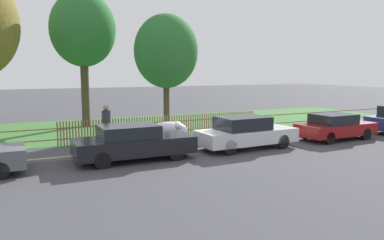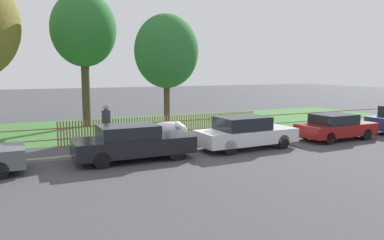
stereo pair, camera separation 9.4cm
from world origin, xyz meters
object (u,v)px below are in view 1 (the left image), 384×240
at_px(pedestrian_near_fence, 106,123).
at_px(parked_car_red_compact, 335,126).
at_px(tree_mid_park, 166,52).
at_px(covered_motorcycle, 169,131).
at_px(parked_car_navy_estate, 245,132).
at_px(parked_car_black_saloon, 133,142).
at_px(tree_behind_motorcycle, 83,30).

bearing_deg(pedestrian_near_fence, parked_car_red_compact, 45.78).
bearing_deg(tree_mid_park, pedestrian_near_fence, -144.55).
height_order(parked_car_red_compact, tree_mid_park, tree_mid_park).
xyz_separation_m(covered_motorcycle, pedestrian_near_fence, (-2.55, 1.10, 0.38)).
height_order(parked_car_navy_estate, pedestrian_near_fence, pedestrian_near_fence).
bearing_deg(covered_motorcycle, parked_car_navy_estate, -28.49).
height_order(tree_mid_park, pedestrian_near_fence, tree_mid_park).
xyz_separation_m(parked_car_black_saloon, tree_mid_park, (3.63, 5.77, 3.73)).
xyz_separation_m(parked_car_red_compact, covered_motorcycle, (-8.05, 1.95, 0.03)).
height_order(tree_behind_motorcycle, tree_mid_park, tree_behind_motorcycle).
bearing_deg(pedestrian_near_fence, tree_mid_park, 97.27).
bearing_deg(tree_behind_motorcycle, parked_car_navy_estate, -62.58).
distance_m(parked_car_navy_estate, pedestrian_near_fence, 6.18).
bearing_deg(parked_car_black_saloon, tree_behind_motorcycle, 90.23).
relative_size(parked_car_black_saloon, tree_behind_motorcycle, 0.56).
xyz_separation_m(parked_car_black_saloon, parked_car_red_compact, (10.25, -0.12, -0.04)).
relative_size(tree_mid_park, pedestrian_near_fence, 3.44).
xyz_separation_m(parked_car_black_saloon, parked_car_navy_estate, (5.05, -0.03, 0.02)).
xyz_separation_m(parked_car_red_compact, tree_mid_park, (-6.61, 5.89, 3.77)).
distance_m(parked_car_black_saloon, parked_car_navy_estate, 5.05).
bearing_deg(parked_car_black_saloon, pedestrian_near_fence, 96.64).
relative_size(parked_car_navy_estate, covered_motorcycle, 2.22).
height_order(parked_car_red_compact, tree_behind_motorcycle, tree_behind_motorcycle).
bearing_deg(tree_mid_park, parked_car_red_compact, -41.68).
xyz_separation_m(parked_car_navy_estate, parked_car_red_compact, (5.20, -0.08, -0.06)).
bearing_deg(parked_car_red_compact, covered_motorcycle, 164.32).
bearing_deg(parked_car_black_saloon, tree_mid_park, 57.54).
bearing_deg(parked_car_red_compact, parked_car_black_saloon, 177.30).
bearing_deg(covered_motorcycle, parked_car_black_saloon, -135.39).
distance_m(parked_car_black_saloon, covered_motorcycle, 2.86).
distance_m(tree_behind_motorcycle, pedestrian_near_fence, 8.40).
distance_m(parked_car_navy_estate, covered_motorcycle, 3.41).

